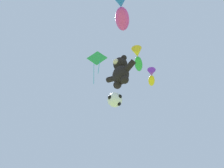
# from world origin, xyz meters

# --- Properties ---
(teddy_bear_kite) EXTENTS (2.03, 0.90, 2.06)m
(teddy_bear_kite) POSITION_xyz_m (1.39, 5.16, 11.14)
(teddy_bear_kite) COLOR black
(soccer_ball_kite) EXTENTS (0.81, 0.81, 0.75)m
(soccer_ball_kite) POSITION_xyz_m (0.94, 5.17, 9.45)
(soccer_ball_kite) COLOR white
(fish_kite_magenta) EXTENTS (2.23, 2.45, 1.03)m
(fish_kite_magenta) POSITION_xyz_m (2.63, 4.08, 14.62)
(fish_kite_magenta) COLOR #E53F9E
(fish_kite_emerald) EXTENTS (1.55, 1.85, 0.62)m
(fish_kite_emerald) POSITION_xyz_m (1.41, 6.79, 13.60)
(fish_kite_emerald) COLOR green
(fish_kite_goldfin) EXTENTS (1.39, 1.55, 0.58)m
(fish_kite_goldfin) POSITION_xyz_m (0.63, 9.23, 14.31)
(fish_kite_goldfin) COLOR yellow
(diamond_kite) EXTENTS (1.09, 1.03, 3.17)m
(diamond_kite) POSITION_xyz_m (-1.31, 5.70, 14.91)
(diamond_kite) COLOR green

